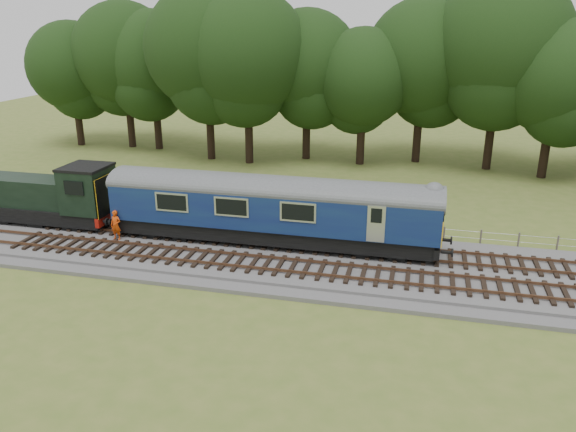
# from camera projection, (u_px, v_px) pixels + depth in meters

# --- Properties ---
(ground) EXTENTS (120.00, 120.00, 0.00)m
(ground) POSITION_uv_depth(u_px,v_px,m) (326.00, 264.00, 29.33)
(ground) COLOR #546A27
(ground) RESTS_ON ground
(ballast) EXTENTS (70.00, 7.00, 0.35)m
(ballast) POSITION_uv_depth(u_px,v_px,m) (326.00, 261.00, 29.27)
(ballast) COLOR #4C4C4F
(ballast) RESTS_ON ground
(track_north) EXTENTS (67.20, 2.40, 0.21)m
(track_north) POSITION_uv_depth(u_px,v_px,m) (331.00, 247.00, 30.48)
(track_north) COLOR black
(track_north) RESTS_ON ballast
(track_south) EXTENTS (67.20, 2.40, 0.21)m
(track_south) POSITION_uv_depth(u_px,v_px,m) (321.00, 269.00, 27.73)
(track_south) COLOR black
(track_south) RESTS_ON ballast
(fence) EXTENTS (64.00, 0.12, 1.00)m
(fence) POSITION_uv_depth(u_px,v_px,m) (339.00, 234.00, 33.46)
(fence) COLOR #6B6054
(fence) RESTS_ON ground
(tree_line) EXTENTS (70.00, 8.00, 18.00)m
(tree_line) POSITION_uv_depth(u_px,v_px,m) (370.00, 165.00, 49.50)
(tree_line) COLOR black
(tree_line) RESTS_ON ground
(dmu_railcar) EXTENTS (18.05, 2.86, 3.88)m
(dmu_railcar) POSITION_uv_depth(u_px,v_px,m) (272.00, 204.00, 30.50)
(dmu_railcar) COLOR black
(dmu_railcar) RESTS_ON ground
(shunter_loco) EXTENTS (8.91, 2.60, 3.38)m
(shunter_loco) POSITION_uv_depth(u_px,v_px,m) (49.00, 197.00, 33.81)
(shunter_loco) COLOR black
(shunter_loco) RESTS_ON ground
(worker) EXTENTS (0.65, 0.45, 1.69)m
(worker) POSITION_uv_depth(u_px,v_px,m) (116.00, 225.00, 31.45)
(worker) COLOR #E3460B
(worker) RESTS_ON ballast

